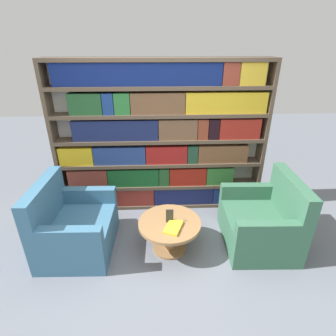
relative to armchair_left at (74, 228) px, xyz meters
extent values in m
plane|color=slate|center=(1.08, -0.36, -0.30)|extent=(14.00, 14.00, 0.00)
cube|color=silver|center=(1.08, 1.06, 0.78)|extent=(2.99, 0.05, 2.16)
cube|color=brown|center=(-0.39, 0.93, 0.78)|extent=(0.05, 0.30, 2.16)
cube|color=brown|center=(2.55, 0.93, 0.78)|extent=(0.05, 0.30, 2.16)
cube|color=brown|center=(1.08, 0.93, -0.28)|extent=(2.89, 0.30, 0.05)
cube|color=brown|center=(1.08, 0.93, 0.06)|extent=(2.89, 0.30, 0.05)
cube|color=brown|center=(1.08, 0.93, 0.42)|extent=(2.89, 0.30, 0.05)
cube|color=brown|center=(1.08, 0.93, 0.78)|extent=(2.89, 0.30, 0.05)
cube|color=brown|center=(1.08, 0.93, 1.14)|extent=(2.89, 0.30, 0.05)
cube|color=brown|center=(1.08, 0.93, 1.50)|extent=(2.89, 0.30, 0.05)
cube|color=brown|center=(1.08, 0.93, 1.84)|extent=(2.89, 0.30, 0.05)
cube|color=maroon|center=(0.51, 0.91, -0.11)|extent=(0.90, 0.20, 0.28)
cube|color=navy|center=(1.42, 0.91, -0.11)|extent=(0.90, 0.20, 0.28)
cube|color=navy|center=(1.95, 0.91, -0.11)|extent=(0.13, 0.20, 0.28)
cube|color=#264C36|center=(2.23, 0.91, -0.11)|extent=(0.43, 0.20, 0.28)
cube|color=brown|center=(0.00, 0.91, 0.22)|extent=(0.57, 0.20, 0.27)
cube|color=#185627|center=(0.67, 0.91, 0.22)|extent=(0.75, 0.20, 0.27)
cube|color=#25562A|center=(1.12, 0.91, 0.22)|extent=(0.15, 0.20, 0.27)
cube|color=#9F2015|center=(1.48, 0.91, 0.22)|extent=(0.55, 0.20, 0.27)
cube|color=#347633|center=(1.96, 0.91, 0.22)|extent=(0.40, 0.20, 0.27)
cube|color=gold|center=(-0.11, 0.91, 0.58)|extent=(0.47, 0.20, 0.26)
cube|color=navy|center=(0.50, 0.91, 0.58)|extent=(0.73, 0.20, 0.26)
cube|color=maroon|center=(1.16, 0.91, 0.58)|extent=(0.58, 0.20, 0.26)
cube|color=#224734|center=(1.53, 0.91, 0.58)|extent=(0.15, 0.20, 0.26)
cube|color=brown|center=(1.97, 0.91, 0.58)|extent=(0.71, 0.20, 0.26)
cube|color=navy|center=(0.47, 0.91, 0.95)|extent=(1.16, 0.20, 0.28)
cube|color=brown|center=(1.32, 0.91, 0.95)|extent=(0.53, 0.20, 0.28)
cube|color=brown|center=(1.66, 0.91, 0.95)|extent=(0.14, 0.20, 0.28)
cube|color=black|center=(1.81, 0.91, 0.95)|extent=(0.14, 0.20, 0.28)
cube|color=#A3251C|center=(2.18, 0.91, 0.95)|extent=(0.57, 0.20, 0.28)
cube|color=#215029|center=(0.11, 0.91, 1.30)|extent=(0.43, 0.20, 0.28)
cube|color=navy|center=(0.40, 0.91, 1.30)|extent=(0.14, 0.20, 0.28)
cube|color=#297034|center=(0.58, 0.91, 1.30)|extent=(0.20, 0.20, 0.28)
cube|color=brown|center=(1.05, 0.91, 1.30)|extent=(0.71, 0.20, 0.28)
cube|color=gold|center=(1.95, 0.91, 1.30)|extent=(1.08, 0.20, 0.28)
cube|color=navy|center=(0.80, 0.91, 1.67)|extent=(2.12, 0.20, 0.28)
cube|color=brown|center=(1.98, 0.91, 1.67)|extent=(0.21, 0.20, 0.28)
cube|color=gold|center=(2.26, 0.91, 1.67)|extent=(0.33, 0.20, 0.28)
cube|color=#386684|center=(0.05, 0.00, -0.10)|extent=(0.84, 0.97, 0.41)
cube|color=#386684|center=(-0.29, 0.01, 0.36)|extent=(0.17, 0.95, 0.50)
cube|color=#386684|center=(0.11, -0.42, 0.21)|extent=(0.67, 0.14, 0.20)
cube|color=#386684|center=(0.13, 0.41, 0.21)|extent=(0.67, 0.14, 0.20)
cube|color=#336047|center=(2.27, 0.00, -0.10)|extent=(0.84, 0.97, 0.41)
cube|color=#336047|center=(2.61, -0.01, 0.36)|extent=(0.17, 0.95, 0.50)
cube|color=#336047|center=(2.21, 0.41, 0.21)|extent=(0.67, 0.14, 0.20)
cube|color=#336047|center=(2.19, -0.41, 0.21)|extent=(0.67, 0.14, 0.20)
cylinder|color=olive|center=(1.16, -0.08, -0.12)|extent=(0.13, 0.13, 0.37)
cylinder|color=olive|center=(1.16, -0.08, -0.29)|extent=(0.41, 0.41, 0.03)
cylinder|color=olive|center=(1.16, -0.08, 0.08)|extent=(0.75, 0.75, 0.04)
cube|color=black|center=(1.16, -0.08, 0.11)|extent=(0.05, 0.06, 0.01)
cube|color=#2D2D2D|center=(1.16, -0.08, 0.19)|extent=(0.09, 0.01, 0.17)
cube|color=gold|center=(1.20, -0.20, 0.12)|extent=(0.25, 0.31, 0.03)
camera|label=1|loc=(1.03, -2.60, 2.02)|focal=28.00mm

